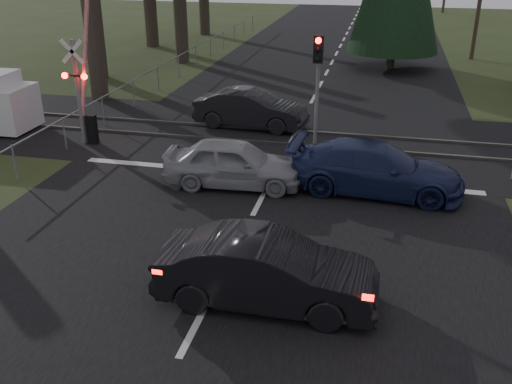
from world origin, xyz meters
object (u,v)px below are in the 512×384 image
(crossing_signal, at_px, (84,89))
(dark_hatchback, at_px, (267,272))
(silver_car, at_px, (234,163))
(blue_sedan, at_px, (376,169))
(traffic_signal_center, at_px, (318,74))
(dark_car_far, at_px, (251,109))

(crossing_signal, distance_m, dark_hatchback, 12.07)
(silver_car, bearing_deg, blue_sedan, -87.81)
(silver_car, height_order, blue_sedan, blue_sedan)
(crossing_signal, relative_size, traffic_signal_center, 1.70)
(silver_car, distance_m, dark_car_far, 5.98)
(crossing_signal, bearing_deg, dark_car_far, 31.56)
(crossing_signal, height_order, dark_car_far, crossing_signal)
(crossing_signal, height_order, dark_hatchback, crossing_signal)
(dark_car_far, bearing_deg, traffic_signal_center, -124.73)
(silver_car, height_order, dark_car_far, dark_car_far)
(dark_car_far, bearing_deg, crossing_signal, 126.87)
(traffic_signal_center, distance_m, dark_hatchback, 9.61)
(dark_hatchback, bearing_deg, silver_car, 20.46)
(crossing_signal, xyz_separation_m, blue_sedan, (10.48, -2.16, -1.31))
(dark_hatchback, relative_size, silver_car, 1.07)
(dark_car_far, bearing_deg, dark_hatchback, -160.04)
(dark_car_far, bearing_deg, blue_sedan, -131.80)
(silver_car, bearing_deg, crossing_signal, 63.61)
(crossing_signal, bearing_deg, dark_hatchback, -45.04)
(crossing_signal, height_order, traffic_signal_center, crossing_signal)
(blue_sedan, bearing_deg, crossing_signal, 81.67)
(traffic_signal_center, height_order, silver_car, traffic_signal_center)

